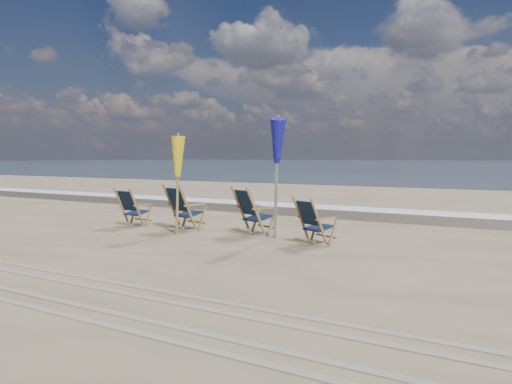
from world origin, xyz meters
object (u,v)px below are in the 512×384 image
beach_chair_2 (255,212)px  beach_chair_0 (136,208)px  beach_chair_1 (187,208)px  beach_chair_3 (319,222)px  umbrella_blue (276,145)px  umbrella_yellow (177,162)px

beach_chair_2 → beach_chair_0: bearing=29.3°
beach_chair_1 → beach_chair_3: bearing=-169.6°
beach_chair_2 → umbrella_blue: 1.46m
beach_chair_0 → beach_chair_3: beach_chair_0 is taller
beach_chair_2 → umbrella_yellow: umbrella_yellow is taller
beach_chair_0 → umbrella_yellow: umbrella_yellow is taller
beach_chair_3 → umbrella_blue: bearing=10.7°
umbrella_blue → beach_chair_0: bearing=-177.6°
beach_chair_2 → umbrella_blue: bearing=-167.3°
beach_chair_3 → umbrella_blue: 1.75m
beach_chair_0 → beach_chair_1: (1.42, 0.09, 0.06)m
beach_chair_0 → beach_chair_1: bearing=-172.9°
beach_chair_0 → beach_chair_3: size_ratio=1.03×
beach_chair_2 → umbrella_yellow: bearing=41.1°
beach_chair_1 → umbrella_blue: umbrella_blue is taller
beach_chair_0 → umbrella_blue: bearing=-174.1°
beach_chair_1 → umbrella_blue: size_ratio=0.43×
umbrella_yellow → umbrella_blue: (2.16, 0.38, 0.34)m
beach_chair_3 → beach_chair_1: bearing=20.6°
umbrella_yellow → beach_chair_2: bearing=16.8°
beach_chair_1 → umbrella_blue: 2.55m
beach_chair_3 → umbrella_blue: (-1.00, 0.23, 1.42)m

